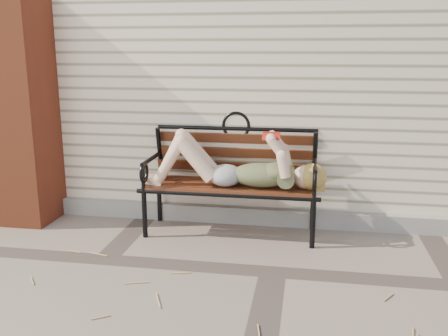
# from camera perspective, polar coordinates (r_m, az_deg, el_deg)

# --- Properties ---
(ground) EXTENTS (80.00, 80.00, 0.00)m
(ground) POSITION_cam_1_polar(r_m,az_deg,el_deg) (3.60, 5.60, -11.73)
(ground) COLOR gray
(ground) RESTS_ON ground
(house_wall) EXTENTS (8.00, 4.00, 3.00)m
(house_wall) POSITION_cam_1_polar(r_m,az_deg,el_deg) (6.26, 8.03, 13.07)
(house_wall) COLOR #F5DFBF
(house_wall) RESTS_ON ground
(foundation_strip) EXTENTS (8.00, 0.10, 0.15)m
(foundation_strip) POSITION_cam_1_polar(r_m,az_deg,el_deg) (4.47, 6.56, -5.60)
(foundation_strip) COLOR #A09A90
(foundation_strip) RESTS_ON ground
(brick_pillar) EXTENTS (0.50, 0.50, 2.00)m
(brick_pillar) POSITION_cam_1_polar(r_m,az_deg,el_deg) (4.76, -22.31, 6.07)
(brick_pillar) COLOR brown
(brick_pillar) RESTS_ON ground
(garden_bench) EXTENTS (1.56, 0.62, 1.01)m
(garden_bench) POSITION_cam_1_polar(r_m,az_deg,el_deg) (4.21, 0.96, 0.22)
(garden_bench) COLOR black
(garden_bench) RESTS_ON ground
(reading_woman) EXTENTS (1.47, 0.33, 0.46)m
(reading_woman) POSITION_cam_1_polar(r_m,az_deg,el_deg) (4.08, 0.87, 0.28)
(reading_woman) COLOR #0A314B
(reading_woman) RESTS_ON ground
(straw_scatter) EXTENTS (2.45, 1.71, 0.01)m
(straw_scatter) POSITION_cam_1_polar(r_m,az_deg,el_deg) (3.05, -11.69, -16.88)
(straw_scatter) COLOR tan
(straw_scatter) RESTS_ON ground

